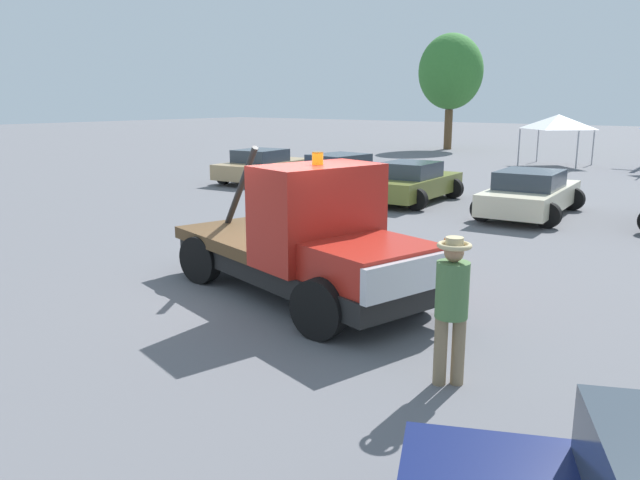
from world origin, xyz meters
TOP-DOWN VIEW (x-y plane):
  - ground_plane at (0.00, 0.00)m, footprint 160.00×160.00m
  - tow_truck at (0.33, -0.08)m, footprint 5.70×3.20m
  - person_near_truck at (3.65, -1.60)m, footprint 0.40×0.40m
  - parked_car_tan at (-10.86, 11.01)m, footprint 2.75×4.69m
  - parked_car_navy at (-6.97, 11.16)m, footprint 2.71×4.99m
  - parked_car_olive at (-3.39, 10.10)m, footprint 2.56×4.40m
  - parked_car_cream at (0.58, 9.98)m, footprint 2.71×4.91m
  - canopy_tent_white at (-3.29, 24.94)m, footprint 2.93×2.93m
  - tree_left at (-12.51, 31.40)m, footprint 4.26×4.26m
  - traffic_cone at (1.04, 3.54)m, footprint 0.40×0.40m

SIDE VIEW (x-z plane):
  - ground_plane at x=0.00m, z-range 0.00..0.00m
  - traffic_cone at x=1.04m, z-range -0.02..0.53m
  - parked_car_olive at x=-3.39m, z-range -0.02..1.32m
  - parked_car_tan at x=-10.86m, z-range -0.02..1.32m
  - parked_car_cream at x=0.58m, z-range -0.02..1.32m
  - parked_car_navy at x=-6.97m, z-range -0.02..1.32m
  - tow_truck at x=0.33m, z-range -0.29..2.22m
  - person_near_truck at x=3.65m, z-range 0.16..1.96m
  - canopy_tent_white at x=-3.29m, z-range 0.92..3.51m
  - tree_left at x=-12.51m, z-range 1.30..8.92m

